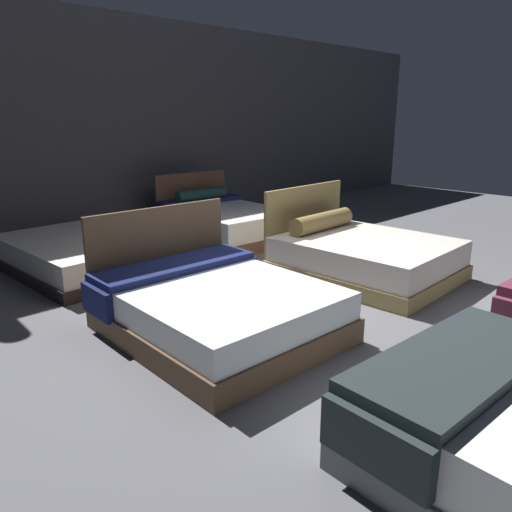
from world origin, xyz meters
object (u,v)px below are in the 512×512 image
object	(u,v)px
bed_5	(224,221)
bed_2	(215,306)
bed_4	(85,254)
bed_3	(362,255)

from	to	relation	value
bed_5	bed_2	bearing A→B (deg)	-128.46
bed_4	bed_3	bearing A→B (deg)	-51.03
bed_3	bed_5	size ratio (longest dim) A/B	0.97
bed_4	bed_5	distance (m)	2.39
bed_2	bed_4	xyz separation A→B (m)	(0.02, 2.67, -0.04)
bed_2	bed_4	distance (m)	2.67
bed_5	bed_3	bearing A→B (deg)	-88.05
bed_4	bed_2	bearing A→B (deg)	-92.81
bed_2	bed_3	xyz separation A→B (m)	(2.35, 0.01, 0.01)
bed_4	bed_5	bearing A→B (deg)	-1.37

